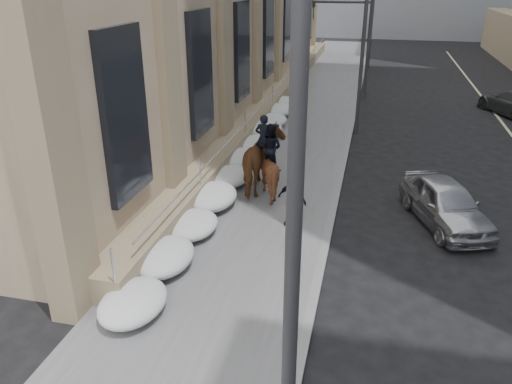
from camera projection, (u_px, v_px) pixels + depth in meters
ground at (217, 278)px, 13.23m from camera, size 140.00×140.00×0.00m
sidewalk at (285, 154)px, 22.10m from camera, size 5.00×80.00×0.12m
curb at (344, 159)px, 21.55m from camera, size 0.24×80.00×0.12m
streetlight_near at (278, 257)px, 5.46m from camera, size 1.71×0.24×8.00m
streetlight_mid at (360, 39)px, 23.26m from camera, size 1.71×0.24×8.00m
streetlight_far at (371, 10)px, 41.07m from camera, size 1.71×0.24×8.00m
traffic_signal at (354, 33)px, 30.76m from camera, size 4.10×0.22×6.00m
snow_bank at (243, 157)px, 20.55m from camera, size 1.70×18.10×0.76m
mounted_horse_left at (263, 159)px, 17.88m from camera, size 1.23×2.67×2.78m
mounted_horse_right at (269, 167)px, 17.57m from camera, size 1.90×2.02×2.57m
pedestrian at (292, 200)px, 15.45m from camera, size 1.08×0.77×1.70m
car_silver at (446, 203)px, 15.85m from camera, size 3.02×4.55×1.44m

